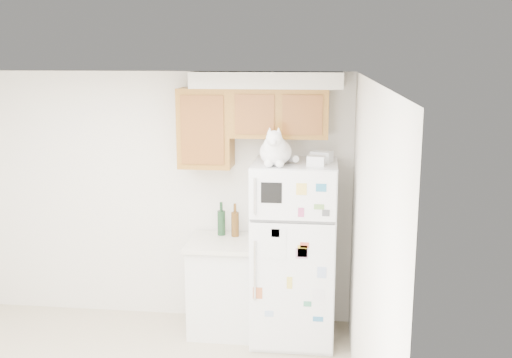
% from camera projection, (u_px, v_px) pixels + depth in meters
% --- Properties ---
extents(room_shell, '(3.84, 4.04, 2.52)m').
position_uv_depth(room_shell, '(110.00, 196.00, 4.22)').
color(room_shell, silver).
rests_on(room_shell, ground_plane).
extents(refrigerator, '(0.76, 0.78, 1.70)m').
position_uv_depth(refrigerator, '(294.00, 252.00, 5.57)').
color(refrigerator, white).
rests_on(refrigerator, ground_plane).
extents(base_counter, '(0.64, 0.64, 0.92)m').
position_uv_depth(base_counter, '(223.00, 285.00, 5.80)').
color(base_counter, white).
rests_on(base_counter, ground_plane).
extents(cat, '(0.35, 0.51, 0.36)m').
position_uv_depth(cat, '(276.00, 150.00, 5.23)').
color(cat, white).
rests_on(cat, refrigerator).
extents(storage_box_back, '(0.21, 0.18, 0.10)m').
position_uv_depth(storage_box_back, '(322.00, 157.00, 5.40)').
color(storage_box_back, white).
rests_on(storage_box_back, refrigerator).
extents(storage_box_front, '(0.16, 0.13, 0.09)m').
position_uv_depth(storage_box_front, '(316.00, 161.00, 5.21)').
color(storage_box_front, white).
rests_on(storage_box_front, refrigerator).
extents(bottle_green, '(0.08, 0.08, 0.33)m').
position_uv_depth(bottle_green, '(221.00, 219.00, 5.84)').
color(bottle_green, '#19381E').
rests_on(bottle_green, base_counter).
extents(bottle_amber, '(0.08, 0.08, 0.33)m').
position_uv_depth(bottle_amber, '(235.00, 220.00, 5.80)').
color(bottle_amber, '#593814').
rests_on(bottle_amber, base_counter).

